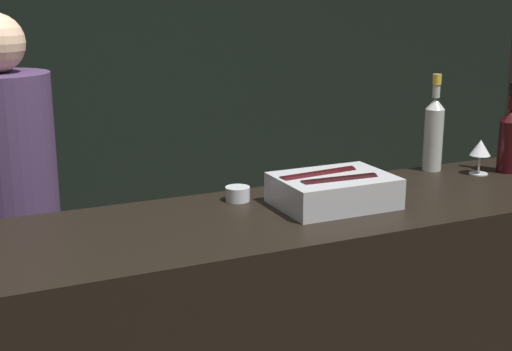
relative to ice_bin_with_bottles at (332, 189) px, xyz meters
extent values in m
cube|color=black|center=(-0.25, 2.35, 0.30)|extent=(6.40, 0.06, 2.80)
cube|color=#B7BABF|center=(0.00, 0.00, 0.00)|extent=(0.36, 0.27, 0.10)
cylinder|color=black|center=(0.00, -0.04, 0.02)|extent=(0.25, 0.08, 0.07)
cylinder|color=black|center=(-0.03, 0.04, 0.02)|extent=(0.28, 0.09, 0.07)
cylinder|color=silver|center=(0.70, 0.12, -0.05)|extent=(0.07, 0.07, 0.00)
cylinder|color=silver|center=(0.70, 0.12, -0.02)|extent=(0.01, 0.01, 0.07)
cone|color=silver|center=(0.70, 0.12, 0.05)|extent=(0.08, 0.08, 0.06)
cylinder|color=silver|center=(-0.26, 0.17, -0.03)|extent=(0.08, 0.08, 0.05)
sphere|color=#EFB256|center=(-0.26, 0.17, -0.03)|extent=(0.04, 0.04, 0.04)
cylinder|color=black|center=(0.82, 0.10, 0.04)|extent=(0.08, 0.08, 0.19)
cone|color=black|center=(0.82, 0.10, 0.16)|extent=(0.08, 0.08, 0.05)
cylinder|color=#B2B7AD|center=(0.58, 0.24, 0.06)|extent=(0.07, 0.07, 0.24)
cone|color=#B2B7AD|center=(0.58, 0.24, 0.20)|extent=(0.07, 0.07, 0.04)
cylinder|color=#B2B7AD|center=(0.58, 0.24, 0.27)|extent=(0.03, 0.03, 0.09)
cylinder|color=gold|center=(0.58, 0.24, 0.29)|extent=(0.03, 0.03, 0.04)
cube|color=black|center=(-0.91, 0.78, -0.73)|extent=(0.27, 0.20, 0.74)
cylinder|color=#473356|center=(-0.91, 0.78, -0.01)|extent=(0.36, 0.36, 0.69)
camera|label=1|loc=(-1.13, -1.88, 0.62)|focal=50.00mm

